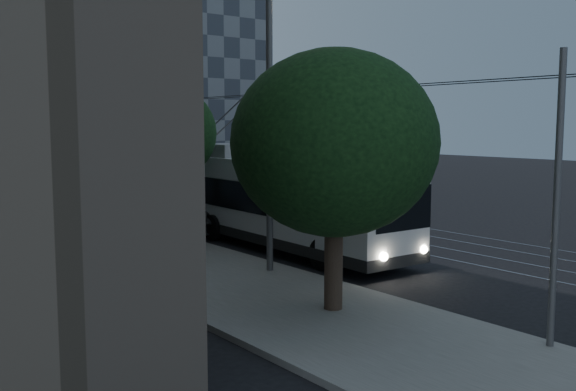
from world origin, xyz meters
The scene contains 17 objects.
ground centered at (0.00, 0.00, 0.00)m, with size 120.00×120.00×0.00m, color black.
sidewalk centered at (-7.50, 20.00, 0.07)m, with size 5.00×90.00×0.15m, color slate.
tram_rails centered at (2.50, 20.00, 0.01)m, with size 4.52×90.00×0.02m.
overhead_wires centered at (-4.97, 20.00, 3.47)m, with size 2.23×90.00×6.00m.
building_distant_right centered at (18.00, 55.00, 12.00)m, with size 22.00×18.00×24.00m, color #3B414B.
trolleybus centered at (-2.90, 2.33, 1.73)m, with size 2.97×12.66×5.63m.
pickup_silver centered at (-4.20, 8.00, 0.92)m, with size 3.05×6.62×1.84m, color #93949A.
car_white_a centered at (-3.84, 15.12, 0.62)m, with size 1.47×3.66×1.25m, color silver.
car_white_b centered at (-4.30, 21.26, 0.72)m, with size 2.01×4.93×1.43m, color silver.
car_white_c centered at (-4.18, 29.00, 0.77)m, with size 1.62×4.66×1.54m, color #B2B2B6.
car_white_d centered at (-2.86, 32.54, 0.69)m, with size 1.62×4.02×1.37m, color white.
tree_0 centered at (-7.00, -5.41, 4.10)m, with size 4.87×4.87×6.31m.
tree_1 centered at (-6.50, 4.57, 4.21)m, with size 4.11×4.11×6.08m.
tree_2 centered at (-6.50, 8.84, 4.02)m, with size 4.07×4.07×5.88m.
tree_3 centered at (-6.50, 18.51, 4.16)m, with size 4.20×4.20×6.07m.
streetlamp_near centered at (-5.40, -1.20, 5.52)m, with size 2.23×0.44×9.08m.
streetlamp_far centered at (-4.78, 23.63, 6.49)m, with size 2.60×0.44×10.85m.
Camera 1 is at (-17.02, -16.59, 4.56)m, focal length 40.00 mm.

